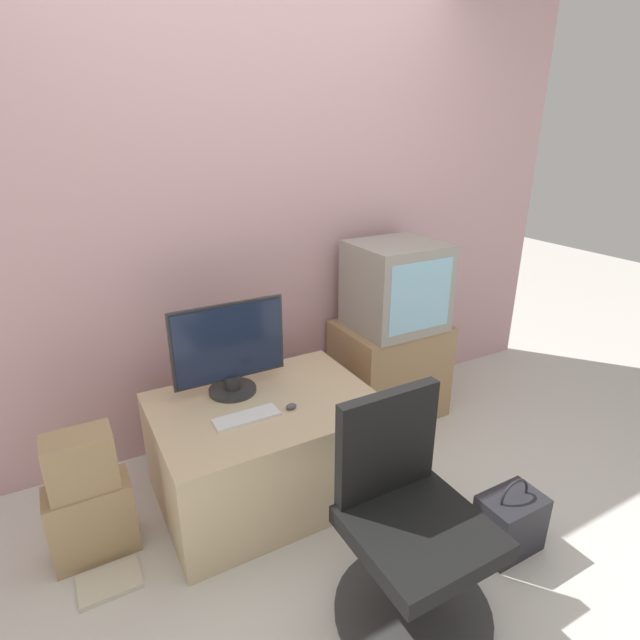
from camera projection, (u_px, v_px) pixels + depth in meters
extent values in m
plane|color=beige|center=(384.00, 570.00, 2.08)|extent=(12.00, 12.00, 0.00)
cube|color=#CC9EA3|center=(250.00, 212.00, 2.69)|extent=(4.40, 0.05, 2.60)
cube|color=#CCB289|center=(267.00, 447.00, 2.46)|extent=(1.04, 0.76, 0.51)
cube|color=#A37F56|center=(389.00, 368.00, 3.16)|extent=(0.63, 0.49, 0.60)
cylinder|color=#2D2D2D|center=(233.00, 390.00, 2.46)|extent=(0.23, 0.23, 0.02)
cylinder|color=#2D2D2D|center=(232.00, 382.00, 2.44)|extent=(0.08, 0.08, 0.06)
cube|color=#2D2D2D|center=(229.00, 342.00, 2.37)|extent=(0.56, 0.01, 0.39)
cube|color=#19233D|center=(229.00, 342.00, 2.36)|extent=(0.53, 0.02, 0.36)
cube|color=white|center=(246.00, 417.00, 2.23)|extent=(0.30, 0.10, 0.01)
ellipsoid|color=#4C4C51|center=(291.00, 406.00, 2.30)|extent=(0.05, 0.03, 0.03)
cube|color=gray|center=(396.00, 286.00, 2.93)|extent=(0.51, 0.46, 0.51)
cube|color=#8CC6E5|center=(421.00, 296.00, 2.74)|extent=(0.42, 0.01, 0.40)
cylinder|color=#333333|center=(412.00, 610.00, 1.90)|extent=(0.59, 0.59, 0.03)
cylinder|color=#4C4C51|center=(415.00, 575.00, 1.83)|extent=(0.05, 0.05, 0.33)
cube|color=black|center=(419.00, 532.00, 1.76)|extent=(0.47, 0.47, 0.07)
cube|color=black|center=(388.00, 443.00, 1.84)|extent=(0.42, 0.05, 0.42)
cube|color=#A3845B|center=(93.00, 520.00, 2.12)|extent=(0.34, 0.18, 0.34)
cube|color=#A3845B|center=(81.00, 462.00, 2.01)|extent=(0.26, 0.16, 0.25)
cube|color=#232328|center=(509.00, 523.00, 2.16)|extent=(0.27, 0.19, 0.26)
torus|color=#232328|center=(514.00, 495.00, 2.10)|extent=(0.16, 0.01, 0.16)
cube|color=beige|center=(110.00, 582.00, 2.02)|extent=(0.24, 0.17, 0.02)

